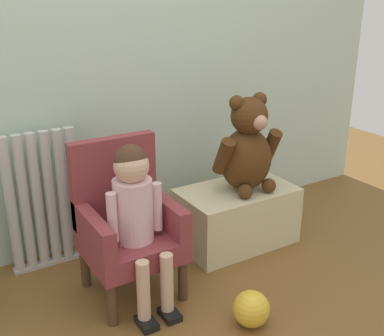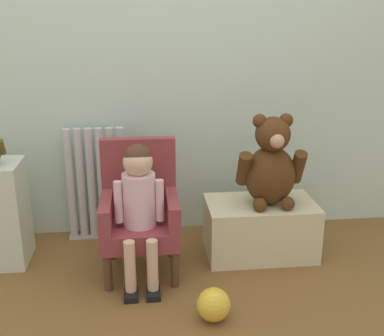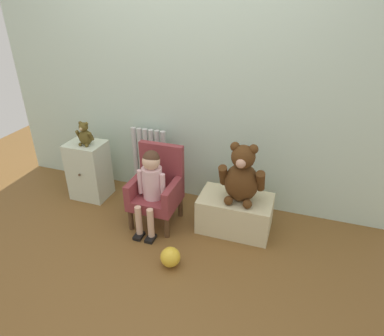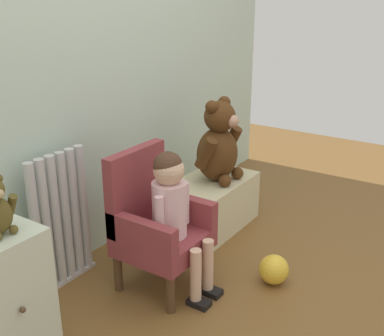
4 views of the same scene
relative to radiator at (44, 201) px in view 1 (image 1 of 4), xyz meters
The scene contains 7 objects.
back_wall 0.93m from the radiator, 18.99° to the left, with size 3.80×0.05×2.40m, color silver.
radiator is the anchor object (origin of this frame).
child_armchair 0.48m from the radiator, 57.08° to the right, with size 0.40×0.39×0.71m.
child_figure 0.59m from the radiator, 63.21° to the right, with size 0.25×0.35×0.73m.
low_bench 1.01m from the radiator, 18.01° to the right, with size 0.62×0.37×0.32m, color beige.
large_teddy_bear 1.06m from the radiator, 18.53° to the right, with size 0.38×0.26×0.52m.
toy_ball 1.12m from the radiator, 57.44° to the right, with size 0.16×0.16×0.16m, color gold.
Camera 1 is at (-0.86, -1.26, 1.33)m, focal length 45.00 mm.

